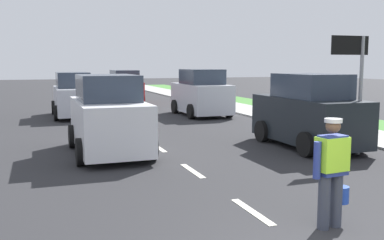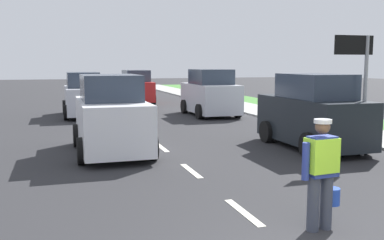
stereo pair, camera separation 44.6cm
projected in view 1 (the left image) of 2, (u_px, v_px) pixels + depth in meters
ground_plane at (101, 108)px, 24.53m from camera, size 96.00×96.00×0.00m
sidewalk_right at (334, 130)px, 16.62m from camera, size 2.40×72.00×0.14m
lane_center_line at (91, 102)px, 28.46m from camera, size 0.14×46.40×0.01m
road_worker at (332, 167)px, 6.61m from camera, size 0.75×0.43×1.67m
lane_direction_sign at (354, 66)px, 11.76m from camera, size 1.16×0.11×3.20m
car_oncoming_lead at (109, 117)px, 12.10m from camera, size 1.98×3.96×2.17m
car_oncoming_second at (73, 96)px, 20.52m from camera, size 1.86×4.12×2.07m
car_parked_curbside at (308, 113)px, 13.05m from camera, size 1.93×3.92×2.18m
car_parked_far at (201, 94)px, 21.08m from camera, size 2.07×3.93×2.20m
car_outgoing_far at (124, 88)px, 27.53m from camera, size 1.88×4.26×2.06m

